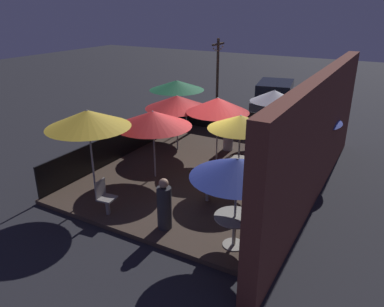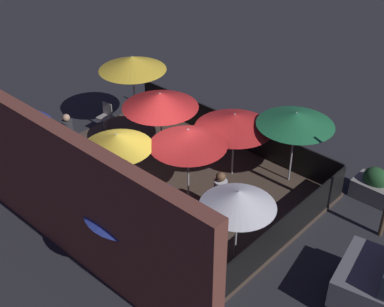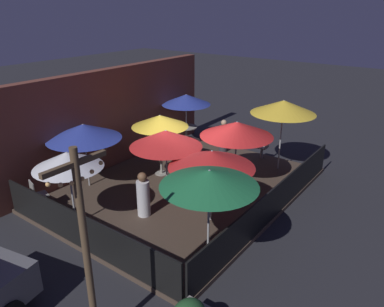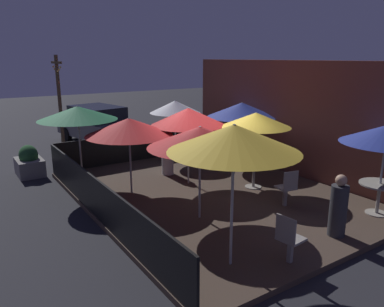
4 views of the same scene
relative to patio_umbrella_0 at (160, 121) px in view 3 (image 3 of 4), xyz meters
name	(u,v)px [view 3 (image 3 of 4)]	position (x,y,z in m)	size (l,w,h in m)	color
ground_plane	(185,190)	(-0.33, -1.27, -2.01)	(60.00, 60.00, 0.00)	#26262B
patio_deck	(185,189)	(-0.33, -1.27, -1.95)	(8.13, 6.23, 0.12)	#47382D
building_wall	(109,120)	(-0.33, 2.08, -0.24)	(9.73, 0.36, 3.55)	brown
fence_front	(275,202)	(-0.33, -4.34, -1.42)	(7.93, 0.05, 0.95)	black
fence_side_left	(81,231)	(-4.35, -1.27, -1.42)	(0.05, 6.03, 0.95)	black
patio_umbrella_0	(160,121)	(0.00, 0.00, 0.00)	(1.88, 1.88, 2.09)	#B2B2B7
patio_umbrella_1	(186,99)	(2.94, 1.15, -0.02)	(1.98, 1.98, 2.08)	#B2B2B7
patio_umbrella_2	(237,129)	(0.85, -2.40, -0.04)	(2.29, 2.29, 2.09)	#B2B2B7
patio_umbrella_3	(84,132)	(-2.07, 1.29, -0.07)	(2.30, 2.30, 2.07)	#B2B2B7
patio_umbrella_4	(212,159)	(-1.47, -3.01, -0.11)	(2.25, 2.25, 2.01)	#B2B2B7
patio_umbrella_5	(68,160)	(-3.78, -0.25, -0.05)	(1.76, 1.76, 2.06)	#B2B2B7
patio_umbrella_6	(166,138)	(-1.27, -1.33, 0.03)	(2.08, 2.08, 2.17)	#B2B2B7
patio_umbrella_7	(283,107)	(2.77, -3.06, 0.36)	(2.19, 2.19, 2.49)	#B2B2B7
patio_umbrella_8	(209,178)	(-2.89, -3.89, 0.14)	(2.15, 2.15, 2.23)	#B2B2B7
dining_table_0	(161,158)	(0.00, 0.00, -1.32)	(0.82, 0.82, 0.73)	#9E998E
dining_table_1	(186,130)	(2.94, 1.15, -1.31)	(0.90, 0.90, 0.74)	#9E998E
patio_chair_0	(38,194)	(-3.95, 1.14, -1.38)	(0.50, 0.50, 0.94)	gray
patio_chair_1	(264,146)	(3.31, -2.22, -1.40)	(0.44, 0.44, 0.92)	gray
patio_chair_2	(194,149)	(1.49, -0.29, -1.39)	(0.47, 0.47, 0.92)	gray
patron_0	(143,196)	(-2.36, -1.39, -1.31)	(0.46, 0.46, 1.29)	silver
patron_1	(223,137)	(3.09, -0.57, -1.31)	(0.46, 0.46, 1.29)	#333338
light_post	(85,245)	(-5.90, -3.58, 0.07)	(1.10, 0.12, 3.71)	brown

